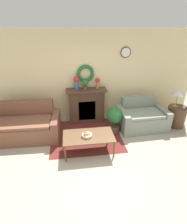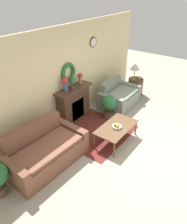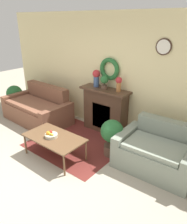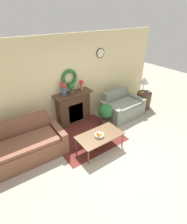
% 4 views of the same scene
% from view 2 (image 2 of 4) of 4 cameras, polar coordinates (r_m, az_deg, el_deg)
% --- Properties ---
extents(ground_plane, '(16.00, 16.00, 0.00)m').
position_cam_2_polar(ground_plane, '(5.66, 12.87, -9.45)').
color(ground_plane, '#ADA38E').
extents(floor_rug, '(1.88, 1.76, 0.01)m').
position_cam_2_polar(floor_rug, '(6.10, 0.32, -5.10)').
color(floor_rug, maroon).
rests_on(floor_rug, ground_plane).
extents(wall_back, '(6.80, 0.16, 2.70)m').
position_cam_2_polar(wall_back, '(6.13, -6.94, 9.28)').
color(wall_back, beige).
rests_on(wall_back, ground_plane).
extents(fireplace, '(1.20, 0.41, 1.07)m').
position_cam_2_polar(fireplace, '(6.34, -5.21, 1.98)').
color(fireplace, '#4C3323').
rests_on(fireplace, ground_plane).
extents(couch_left, '(1.86, 1.05, 0.91)m').
position_cam_2_polar(couch_left, '(5.10, -12.64, -9.91)').
color(couch_left, brown).
rests_on(couch_left, ground_plane).
extents(loveseat_right, '(1.40, 0.97, 0.84)m').
position_cam_2_polar(loveseat_right, '(7.27, 6.58, 3.90)').
color(loveseat_right, gray).
rests_on(loveseat_right, ground_plane).
extents(coffee_table, '(1.18, 0.66, 0.45)m').
position_cam_2_polar(coffee_table, '(5.57, 5.98, -4.10)').
color(coffee_table, brown).
rests_on(coffee_table, ground_plane).
extents(fruit_bowl, '(0.24, 0.24, 0.12)m').
position_cam_2_polar(fruit_bowl, '(5.47, 6.12, -3.79)').
color(fruit_bowl, beige).
rests_on(fruit_bowl, coffee_table).
extents(side_table_by_loveseat, '(0.53, 0.53, 0.61)m').
position_cam_2_polar(side_table_by_loveseat, '(8.10, 10.85, 6.45)').
color(side_table_by_loveseat, '#4C3323').
rests_on(side_table_by_loveseat, ground_plane).
extents(table_lamp, '(0.34, 0.34, 0.57)m').
position_cam_2_polar(table_lamp, '(7.78, 10.83, 11.52)').
color(table_lamp, '#B28E42').
rests_on(table_lamp, side_table_by_loveseat).
extents(mug, '(0.08, 0.08, 0.09)m').
position_cam_2_polar(mug, '(8.03, 12.09, 8.82)').
color(mug, silver).
rests_on(mug, side_table_by_loveseat).
extents(vase_on_mantel_left, '(0.18, 0.18, 0.39)m').
position_cam_2_polar(vase_on_mantel_left, '(5.83, -7.38, 7.44)').
color(vase_on_mantel_left, '#3D5684').
rests_on(vase_on_mantel_left, fireplace).
extents(vase_on_mantel_right, '(0.14, 0.14, 0.32)m').
position_cam_2_polar(vase_on_mantel_right, '(6.26, -3.50, 8.94)').
color(vase_on_mantel_right, '#AD6B38').
rests_on(vase_on_mantel_right, fireplace).
extents(potted_plant_on_mantel, '(0.19, 0.19, 0.31)m').
position_cam_2_polar(potted_plant_on_mantel, '(6.00, -5.60, 7.77)').
color(potted_plant_on_mantel, brown).
rests_on(potted_plant_on_mantel, fireplace).
extents(potted_plant_floor_by_loveseat, '(0.45, 0.45, 0.75)m').
position_cam_2_polar(potted_plant_floor_by_loveseat, '(6.47, 4.02, 1.83)').
color(potted_plant_floor_by_loveseat, brown).
rests_on(potted_plant_floor_by_loveseat, ground_plane).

